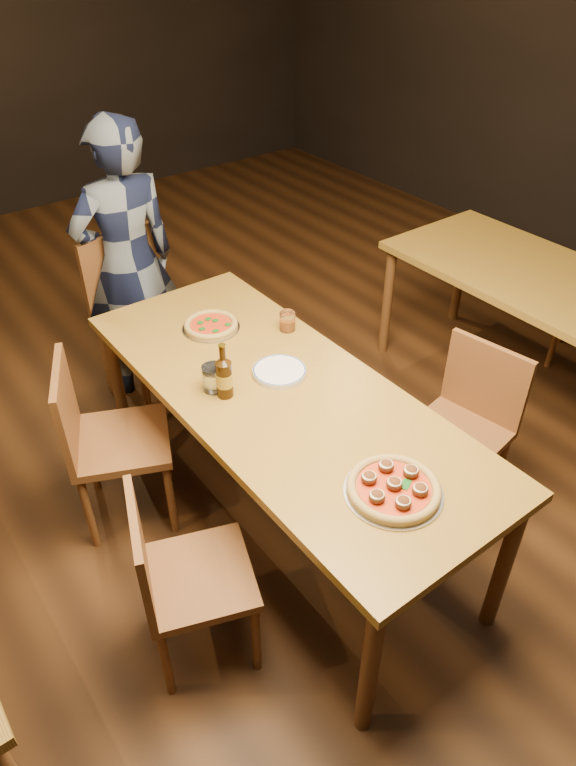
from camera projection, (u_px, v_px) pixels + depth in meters
ground at (282, 516)px, 3.03m from camera, size 9.00×9.00×0.00m
room_shell at (278, 99)px, 1.91m from camera, size 9.00×9.00×9.00m
table_main at (281, 405)px, 2.62m from camera, size 0.80×2.00×0.75m
table_right at (567, 300)px, 3.31m from camera, size 0.80×2.00×0.75m
chair_main_nw at (198, 576)px, 2.28m from camera, size 0.49×0.49×0.82m
chair_main_sw at (121, 440)px, 2.80m from camera, size 0.55×0.55×0.89m
chair_main_e at (457, 433)px, 2.87m from camera, size 0.45×0.45×0.85m
chair_end at (148, 320)px, 3.52m from camera, size 0.51×0.51×0.97m
pizza_meatball at (394, 488)px, 2.12m from camera, size 0.33×0.33×0.06m
pizza_margherita at (211, 325)px, 2.95m from camera, size 0.27×0.27×0.04m
plate_stack at (279, 372)px, 2.67m from camera, size 0.22×0.22×0.02m
beer_bottle at (224, 378)px, 2.51m from camera, size 0.07×0.07×0.24m
water_glass at (213, 378)px, 2.56m from camera, size 0.09×0.09×0.11m
amber_glass at (287, 321)px, 2.92m from camera, size 0.07×0.07×0.09m
diner at (128, 264)px, 3.43m from camera, size 0.57×0.38×1.55m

